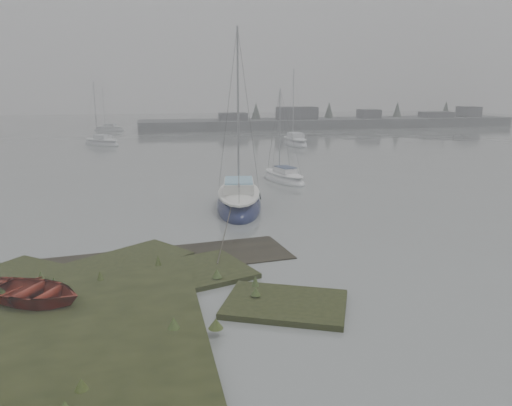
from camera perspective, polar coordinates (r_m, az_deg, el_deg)
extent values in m
plane|color=gray|center=(44.16, -8.31, 4.79)|extent=(160.00, 160.00, 0.00)
cube|color=#4C4F51|center=(81.28, 8.54, 8.98)|extent=(60.00, 8.00, 1.60)
cube|color=#424247|center=(75.93, -2.64, 9.43)|extent=(4.00, 3.00, 2.20)
cube|color=#424247|center=(78.28, 4.68, 9.81)|extent=(6.00, 3.00, 3.00)
cube|color=#424247|center=(82.67, 12.75, 9.53)|extent=(3.00, 3.00, 2.50)
cube|color=#424247|center=(88.48, 19.88, 9.14)|extent=(5.00, 3.00, 2.00)
cube|color=#424247|center=(91.81, 23.10, 9.24)|extent=(3.00, 3.00, 2.80)
cone|color=#384238|center=(78.63, 0.00, 10.16)|extent=(2.00, 2.00, 3.50)
cone|color=#384238|center=(82.12, 8.33, 10.15)|extent=(2.00, 2.00, 3.50)
cone|color=#384238|center=(87.13, 15.83, 9.96)|extent=(2.00, 2.00, 3.50)
cone|color=#384238|center=(91.74, 20.85, 9.74)|extent=(2.00, 2.00, 3.50)
ellipsoid|color=#10163A|center=(26.77, -1.97, -0.25)|extent=(3.63, 7.48, 1.74)
ellipsoid|color=silver|center=(26.61, -1.98, 1.21)|extent=(2.99, 6.49, 0.49)
cube|color=silver|center=(26.23, -1.99, 1.99)|extent=(1.96, 2.70, 0.51)
cube|color=#80B1CA|center=(26.17, -1.99, 2.61)|extent=(1.82, 2.48, 0.08)
cylinder|color=#939399|center=(26.98, -2.07, 10.92)|extent=(0.11, 0.11, 8.19)
cylinder|color=#939399|center=(25.97, -1.99, 2.52)|extent=(0.61, 2.84, 0.09)
ellipsoid|color=white|center=(34.20, 3.19, 2.62)|extent=(2.75, 4.98, 1.15)
ellipsoid|color=white|center=(34.12, 3.20, 3.38)|extent=(2.29, 4.31, 0.32)
cube|color=white|center=(33.90, 3.38, 3.80)|extent=(1.41, 1.83, 0.34)
cube|color=#17254A|center=(33.87, 3.39, 4.11)|extent=(1.31, 1.69, 0.05)
cylinder|color=#939399|center=(34.26, 2.73, 8.39)|extent=(0.07, 0.07, 5.41)
cylinder|color=#939399|center=(33.76, 3.51, 4.08)|extent=(0.56, 1.84, 0.06)
ellipsoid|color=#B7BBC1|center=(58.17, -17.22, 6.42)|extent=(4.84, 5.05, 1.28)
ellipsoid|color=white|center=(58.11, -17.25, 6.92)|extent=(4.12, 4.32, 0.36)
cube|color=white|center=(57.91, -17.14, 7.23)|extent=(2.05, 2.09, 0.38)
cube|color=#B3B8BE|center=(57.89, -17.15, 7.43)|extent=(1.90, 1.93, 0.06)
cylinder|color=#939399|center=(58.42, -17.89, 10.14)|extent=(0.08, 0.08, 6.02)
cylinder|color=#939399|center=(57.77, -17.06, 7.43)|extent=(1.48, 1.60, 0.07)
ellipsoid|color=silver|center=(55.92, 4.46, 6.74)|extent=(2.07, 6.30, 1.53)
ellipsoid|color=white|center=(55.86, 4.47, 7.36)|extent=(1.66, 5.49, 0.43)
cube|color=white|center=(55.57, 4.56, 7.72)|extent=(1.35, 2.16, 0.45)
cube|color=silver|center=(55.54, 4.56, 7.98)|extent=(1.26, 1.98, 0.07)
cylinder|color=#939399|center=(56.38, 4.29, 11.41)|extent=(0.10, 0.10, 7.20)
cylinder|color=#939399|center=(55.37, 4.62, 7.96)|extent=(0.08, 2.52, 0.08)
ellipsoid|color=#AAAEB4|center=(77.12, -16.44, 7.99)|extent=(4.99, 3.47, 1.16)
ellipsoid|color=silver|center=(77.09, -16.47, 8.33)|extent=(4.30, 2.92, 0.33)
cube|color=silver|center=(76.97, -16.35, 8.55)|extent=(1.92, 1.63, 0.34)
cube|color=silver|center=(76.95, -16.35, 8.69)|extent=(1.77, 1.51, 0.05)
cylinder|color=#939399|center=(77.22, -17.02, 10.52)|extent=(0.08, 0.08, 5.46)
cylinder|color=#939399|center=(76.89, -16.26, 8.69)|extent=(1.75, 0.88, 0.06)
imported|color=maroon|center=(16.04, -24.20, -9.19)|extent=(3.87, 3.57, 0.65)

